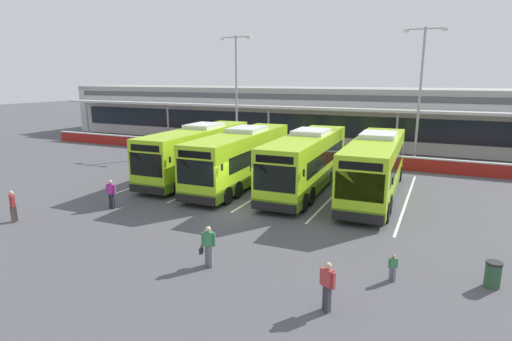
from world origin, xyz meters
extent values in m
plane|color=#4C4C51|center=(0.00, 0.00, 0.00)|extent=(200.00, 200.00, 0.00)
cube|color=silver|center=(0.00, 27.00, 2.75)|extent=(70.00, 10.00, 5.50)
cube|color=#19232D|center=(0.00, 21.98, 2.30)|extent=(66.00, 0.08, 2.20)
cube|color=#4C4C51|center=(0.00, 21.97, 5.15)|extent=(68.00, 0.08, 0.60)
cube|color=beige|center=(0.00, 20.50, 4.20)|extent=(67.00, 3.00, 0.24)
cube|color=gray|center=(0.00, 27.00, 5.75)|extent=(70.00, 10.00, 0.50)
cylinder|color=#999999|center=(-31.00, 19.30, 2.10)|extent=(0.20, 0.20, 4.20)
cylinder|color=#999999|center=(-18.60, 19.30, 2.10)|extent=(0.20, 0.20, 4.20)
cylinder|color=#999999|center=(-6.20, 19.30, 2.10)|extent=(0.20, 0.20, 4.20)
cylinder|color=#999999|center=(6.20, 19.30, 2.10)|extent=(0.20, 0.20, 4.20)
cube|color=maroon|center=(0.00, 14.50, 0.50)|extent=(60.00, 0.36, 1.00)
cube|color=#B2B2B2|center=(0.00, 14.50, 1.05)|extent=(60.00, 0.40, 0.10)
cube|color=#9ED11E|center=(-6.07, 5.83, 1.91)|extent=(2.96, 12.08, 3.19)
cube|color=#598419|center=(-6.07, 5.83, 0.59)|extent=(2.98, 12.10, 0.56)
cube|color=black|center=(-6.08, 6.23, 2.15)|extent=(2.91, 9.68, 0.96)
cube|color=black|center=(-5.86, -0.12, 2.05)|extent=(2.31, 0.18, 1.40)
cube|color=black|center=(-5.86, -0.13, 3.05)|extent=(2.05, 0.15, 0.40)
cube|color=silver|center=(-6.10, 6.83, 3.64)|extent=(2.15, 2.87, 0.28)
cube|color=black|center=(-5.86, -0.23, 0.55)|extent=(2.45, 0.24, 0.44)
cube|color=black|center=(-4.42, 0.28, 2.40)|extent=(0.08, 0.12, 0.36)
cube|color=black|center=(-7.33, 0.18, 2.40)|extent=(0.08, 0.12, 0.36)
cylinder|color=black|center=(-5.03, 10.47, 0.52)|extent=(0.36, 1.05, 1.04)
cylinder|color=black|center=(-7.42, 10.38, 0.52)|extent=(0.36, 1.05, 1.04)
cylinder|color=black|center=(-4.76, 2.67, 0.52)|extent=(0.36, 1.05, 1.04)
cylinder|color=black|center=(-7.15, 2.59, 0.52)|extent=(0.36, 1.05, 1.04)
cylinder|color=black|center=(-4.71, 1.27, 0.52)|extent=(0.36, 1.05, 1.04)
cylinder|color=black|center=(-7.10, 1.19, 0.52)|extent=(0.36, 1.05, 1.04)
cube|color=#9ED11E|center=(-2.28, 5.27, 1.91)|extent=(2.96, 12.08, 3.19)
cube|color=#598419|center=(-2.28, 5.27, 0.59)|extent=(2.98, 12.10, 0.56)
cube|color=black|center=(-2.29, 5.67, 2.15)|extent=(2.91, 9.68, 0.96)
cube|color=black|center=(-2.07, -0.67, 2.05)|extent=(2.31, 0.18, 1.40)
cube|color=black|center=(-2.07, -0.68, 3.05)|extent=(2.05, 0.15, 0.40)
cube|color=silver|center=(-2.31, 6.27, 3.64)|extent=(2.15, 2.87, 0.28)
cube|color=black|center=(-2.07, -0.78, 0.55)|extent=(2.45, 0.24, 0.44)
cube|color=black|center=(-0.63, -0.27, 2.40)|extent=(0.08, 0.12, 0.36)
cube|color=black|center=(-3.54, -0.37, 2.40)|extent=(0.08, 0.12, 0.36)
cylinder|color=black|center=(-1.24, 9.91, 0.52)|extent=(0.36, 1.05, 1.04)
cylinder|color=black|center=(-3.63, 9.83, 0.52)|extent=(0.36, 1.05, 1.04)
cylinder|color=black|center=(-0.97, 2.12, 0.52)|extent=(0.36, 1.05, 1.04)
cylinder|color=black|center=(-3.36, 2.03, 0.52)|extent=(0.36, 1.05, 1.04)
cylinder|color=black|center=(-0.92, 0.72, 0.52)|extent=(0.36, 1.05, 1.04)
cylinder|color=black|center=(-3.31, 0.63, 0.52)|extent=(0.36, 1.05, 1.04)
cube|color=#9ED11E|center=(2.14, 5.83, 1.91)|extent=(2.96, 12.08, 3.19)
cube|color=#598419|center=(2.14, 5.83, 0.59)|extent=(2.98, 12.10, 0.56)
cube|color=black|center=(2.13, 6.23, 2.15)|extent=(2.91, 9.68, 0.96)
cube|color=black|center=(2.35, -0.12, 2.05)|extent=(2.31, 0.18, 1.40)
cube|color=black|center=(2.35, -0.13, 3.05)|extent=(2.05, 0.15, 0.40)
cube|color=silver|center=(2.11, 6.83, 3.64)|extent=(2.15, 2.87, 0.28)
cube|color=black|center=(2.35, -0.23, 0.55)|extent=(2.45, 0.24, 0.44)
cube|color=black|center=(3.79, 0.28, 2.40)|extent=(0.08, 0.12, 0.36)
cube|color=black|center=(0.88, 0.18, 2.40)|extent=(0.08, 0.12, 0.36)
cylinder|color=black|center=(3.18, 10.47, 0.52)|extent=(0.36, 1.05, 1.04)
cylinder|color=black|center=(0.79, 10.38, 0.52)|extent=(0.36, 1.05, 1.04)
cylinder|color=black|center=(3.44, 2.67, 0.52)|extent=(0.36, 1.05, 1.04)
cylinder|color=black|center=(1.06, 2.59, 0.52)|extent=(0.36, 1.05, 1.04)
cylinder|color=black|center=(3.49, 1.27, 0.52)|extent=(0.36, 1.05, 1.04)
cylinder|color=black|center=(1.10, 1.19, 0.52)|extent=(0.36, 1.05, 1.04)
cube|color=#9ED11E|center=(6.41, 6.00, 1.91)|extent=(2.96, 12.08, 3.19)
cube|color=#598419|center=(6.41, 6.00, 0.59)|extent=(2.98, 12.10, 0.56)
cube|color=black|center=(6.40, 6.40, 2.15)|extent=(2.91, 9.68, 0.96)
cube|color=black|center=(6.62, 0.05, 2.05)|extent=(2.31, 0.18, 1.40)
cube|color=black|center=(6.62, 0.04, 3.05)|extent=(2.05, 0.15, 0.40)
cube|color=silver|center=(6.38, 7.00, 3.64)|extent=(2.15, 2.87, 0.28)
cube|color=black|center=(6.62, -0.06, 0.55)|extent=(2.45, 0.24, 0.44)
cube|color=black|center=(8.06, 0.45, 2.40)|extent=(0.08, 0.12, 0.36)
cube|color=black|center=(5.15, 0.35, 2.40)|extent=(0.08, 0.12, 0.36)
cylinder|color=black|center=(7.45, 10.64, 0.52)|extent=(0.36, 1.05, 1.04)
cylinder|color=black|center=(5.06, 10.55, 0.52)|extent=(0.36, 1.05, 1.04)
cylinder|color=black|center=(7.72, 2.84, 0.52)|extent=(0.36, 1.05, 1.04)
cylinder|color=black|center=(5.33, 2.76, 0.52)|extent=(0.36, 1.05, 1.04)
cylinder|color=black|center=(7.77, 1.44, 0.52)|extent=(0.36, 1.05, 1.04)
cylinder|color=black|center=(5.38, 1.36, 0.52)|extent=(0.36, 1.05, 1.04)
cube|color=silver|center=(-8.40, 6.00, 0.00)|extent=(0.14, 13.00, 0.01)
cube|color=silver|center=(-4.20, 6.00, 0.00)|extent=(0.14, 13.00, 0.01)
cube|color=silver|center=(0.00, 6.00, 0.00)|extent=(0.14, 13.00, 0.01)
cube|color=silver|center=(4.20, 6.00, 0.00)|extent=(0.14, 13.00, 0.01)
cube|color=silver|center=(8.40, 6.00, 0.00)|extent=(0.14, 13.00, 0.01)
cube|color=slate|center=(2.16, -6.51, 0.42)|extent=(0.20, 0.22, 0.84)
cube|color=slate|center=(2.36, -6.56, 0.42)|extent=(0.20, 0.22, 0.84)
cube|color=#387F4C|center=(2.26, -6.54, 1.12)|extent=(0.40, 0.33, 0.56)
cube|color=#387F4C|center=(2.05, -6.62, 1.09)|extent=(0.12, 0.13, 0.54)
cube|color=#387F4C|center=(2.46, -6.46, 1.09)|extent=(0.12, 0.13, 0.54)
sphere|color=#DBB293|center=(2.26, -6.54, 1.51)|extent=(0.22, 0.22, 0.22)
cube|color=black|center=(1.98, -6.62, 0.63)|extent=(0.21, 0.30, 0.22)
cylinder|color=black|center=(1.98, -6.62, 0.81)|extent=(0.02, 0.02, 0.16)
cube|color=#33333D|center=(7.14, -7.61, 0.42)|extent=(0.20, 0.22, 0.84)
cube|color=#33333D|center=(7.25, -7.78, 0.42)|extent=(0.20, 0.22, 0.84)
cube|color=#B23838|center=(7.20, -7.70, 1.12)|extent=(0.40, 0.33, 0.56)
cube|color=#B23838|center=(6.99, -7.61, 1.09)|extent=(0.12, 0.13, 0.54)
cube|color=#B23838|center=(7.40, -7.78, 1.09)|extent=(0.12, 0.13, 0.54)
sphere|color=tan|center=(7.20, -7.70, 1.51)|extent=(0.22, 0.22, 0.22)
cube|color=slate|center=(8.75, -4.81, 0.26)|extent=(0.12, 0.14, 0.52)
cube|color=slate|center=(8.87, -4.84, 0.26)|extent=(0.12, 0.14, 0.52)
cube|color=#387F4C|center=(8.81, -4.82, 0.69)|extent=(0.25, 0.21, 0.35)
cube|color=#387F4C|center=(8.68, -4.87, 0.68)|extent=(0.08, 0.08, 0.33)
cube|color=#387F4C|center=(8.94, -4.77, 0.68)|extent=(0.08, 0.08, 0.33)
sphere|color=tan|center=(8.81, -4.82, 0.94)|extent=(0.14, 0.14, 0.14)
cube|color=#4C4238|center=(-9.29, -6.22, 0.42)|extent=(0.21, 0.22, 0.84)
cube|color=#4C4238|center=(-9.20, -6.40, 0.42)|extent=(0.21, 0.22, 0.84)
cube|color=#B23838|center=(-9.24, -6.31, 1.12)|extent=(0.40, 0.35, 0.56)
cube|color=#B23838|center=(-9.44, -6.21, 1.09)|extent=(0.13, 0.13, 0.54)
cube|color=#B23838|center=(-9.05, -6.40, 1.09)|extent=(0.13, 0.13, 0.54)
sphere|color=tan|center=(-9.24, -6.31, 1.51)|extent=(0.22, 0.22, 0.22)
cube|color=black|center=(-6.46, -2.54, 0.42)|extent=(0.18, 0.21, 0.84)
cube|color=black|center=(-6.28, -2.62, 0.42)|extent=(0.18, 0.21, 0.84)
cube|color=#A32D89|center=(-6.37, -2.58, 1.12)|extent=(0.38, 0.29, 0.56)
cube|color=#A32D89|center=(-6.58, -2.63, 1.09)|extent=(0.11, 0.12, 0.54)
cube|color=#A32D89|center=(-6.15, -2.52, 1.09)|extent=(0.11, 0.12, 0.54)
sphere|color=tan|center=(-6.37, -2.58, 1.51)|extent=(0.22, 0.22, 0.22)
cylinder|color=#9E9EA3|center=(-8.71, 17.16, 5.50)|extent=(0.20, 0.20, 11.00)
cylinder|color=#9E9EA3|center=(-8.71, 17.16, 10.85)|extent=(2.80, 0.10, 0.10)
cube|color=silver|center=(-10.11, 17.16, 10.75)|extent=(0.44, 0.28, 0.20)
cube|color=silver|center=(-7.31, 17.16, 10.75)|extent=(0.44, 0.28, 0.20)
cylinder|color=#9E9EA3|center=(7.98, 17.28, 5.50)|extent=(0.20, 0.20, 11.00)
cylinder|color=#9E9EA3|center=(7.98, 17.28, 10.85)|extent=(2.80, 0.10, 0.10)
cube|color=silver|center=(6.58, 17.28, 10.75)|extent=(0.44, 0.28, 0.20)
cube|color=silver|center=(9.38, 17.28, 10.75)|extent=(0.44, 0.28, 0.20)
cylinder|color=#2D5133|center=(12.01, -3.85, 0.42)|extent=(0.52, 0.52, 0.85)
cylinder|color=black|center=(12.01, -3.85, 0.89)|extent=(0.54, 0.54, 0.08)
camera|label=1|loc=(10.02, -19.12, 7.09)|focal=28.91mm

